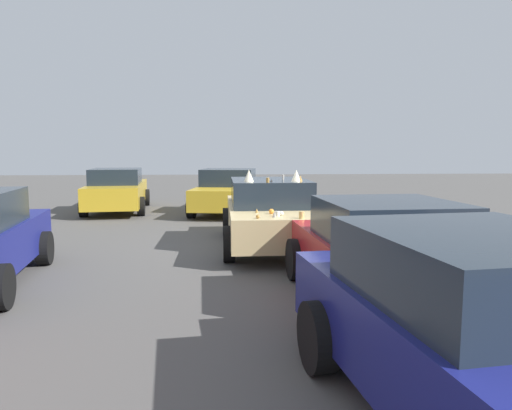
{
  "coord_description": "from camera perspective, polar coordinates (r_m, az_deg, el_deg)",
  "views": [
    {
      "loc": [
        -9.79,
        0.98,
        2.06
      ],
      "look_at": [
        0.0,
        0.3,
        0.9
      ],
      "focal_mm": 32.47,
      "sensor_mm": 36.0,
      "label": 1
    }
  ],
  "objects": [
    {
      "name": "parked_sedan_near_right",
      "position": [
        15.25,
        -3.5,
        1.64
      ],
      "size": [
        4.17,
        2.54,
        1.45
      ],
      "rotation": [
        0.0,
        0.0,
        2.98
      ],
      "color": "gold",
      "rests_on": "ground"
    },
    {
      "name": "parked_sedan_far_right",
      "position": [
        16.44,
        -16.71,
        1.76
      ],
      "size": [
        4.69,
        2.31,
        1.45
      ],
      "rotation": [
        0.0,
        0.0,
        0.1
      ],
      "color": "gold",
      "rests_on": "ground"
    },
    {
      "name": "ground_plane",
      "position": [
        10.06,
        1.71,
        -5.09
      ],
      "size": [
        60.0,
        60.0,
        0.0
      ],
      "primitive_type": "plane",
      "color": "#514F4C"
    },
    {
      "name": "parked_sedan_far_left",
      "position": [
        3.71,
        28.68,
        -15.02
      ],
      "size": [
        4.68,
        2.45,
        1.47
      ],
      "rotation": [
        0.0,
        0.0,
        3.26
      ],
      "color": "navy",
      "rests_on": "ground"
    },
    {
      "name": "parked_sedan_row_back_center",
      "position": [
        6.44,
        15.26,
        -5.62
      ],
      "size": [
        4.09,
        2.18,
        1.42
      ],
      "rotation": [
        0.0,
        0.0,
        0.05
      ],
      "color": "red",
      "rests_on": "ground"
    },
    {
      "name": "art_car_decorated",
      "position": [
        9.95,
        1.71,
        -0.9
      ],
      "size": [
        4.35,
        2.04,
        1.67
      ],
      "rotation": [
        0.0,
        0.0,
        3.15
      ],
      "color": "#D8BC7F",
      "rests_on": "ground"
    }
  ]
}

